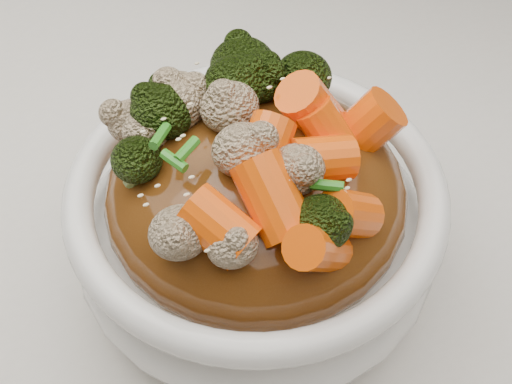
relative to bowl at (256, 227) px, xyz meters
name	(u,v)px	position (x,y,z in m)	size (l,w,h in m)	color
tablecloth	(237,246)	(0.00, 0.04, -0.07)	(1.20, 0.80, 0.04)	silver
bowl	(256,227)	(0.00, 0.00, 0.00)	(0.24, 0.24, 0.09)	white
sauce_base	(256,195)	(0.00, 0.00, 0.03)	(0.19, 0.19, 0.11)	#5A2F0F
carrots	(256,116)	(0.00, 0.00, 0.10)	(0.19, 0.19, 0.06)	#FC5908
broccoli	(256,117)	(0.00, 0.00, 0.10)	(0.19, 0.19, 0.05)	black
cauliflower	(256,120)	(0.00, 0.00, 0.10)	(0.19, 0.19, 0.04)	tan
scallions	(256,115)	(0.00, 0.00, 0.10)	(0.14, 0.14, 0.02)	#2B7F1D
sesame_seeds	(256,115)	(0.00, 0.00, 0.10)	(0.17, 0.17, 0.01)	beige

